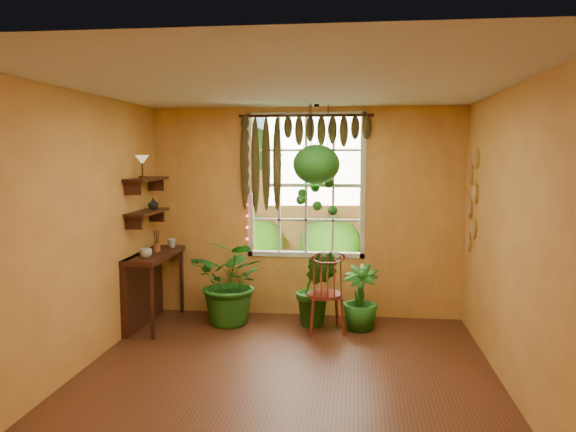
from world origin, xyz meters
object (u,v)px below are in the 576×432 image
object	(u,v)px
counter_ledge	(147,280)
windsor_chair	(325,305)
potted_plant_left	(232,282)
hanging_basket	(316,170)
potted_plant_mid	(317,288)

from	to	relation	value
counter_ledge	windsor_chair	distance (m)	2.22
potted_plant_left	hanging_basket	world-z (taller)	hanging_basket
counter_ledge	potted_plant_left	world-z (taller)	potted_plant_left
potted_plant_mid	counter_ledge	bearing A→B (deg)	-174.73
counter_ledge	potted_plant_left	bearing A→B (deg)	6.96
counter_ledge	potted_plant_mid	world-z (taller)	potted_plant_mid
potted_plant_left	hanging_basket	xyz separation A→B (m)	(1.02, 0.17, 1.37)
windsor_chair	potted_plant_left	distance (m)	1.19
counter_ledge	windsor_chair	world-z (taller)	windsor_chair
counter_ledge	hanging_basket	bearing A→B (deg)	8.19
windsor_chair	potted_plant_left	xyz separation A→B (m)	(-1.16, 0.20, 0.21)
potted_plant_left	windsor_chair	bearing A→B (deg)	-9.71
counter_ledge	hanging_basket	distance (m)	2.49
windsor_chair	potted_plant_mid	size ratio (longest dim) A/B	1.22
windsor_chair	potted_plant_mid	distance (m)	0.32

